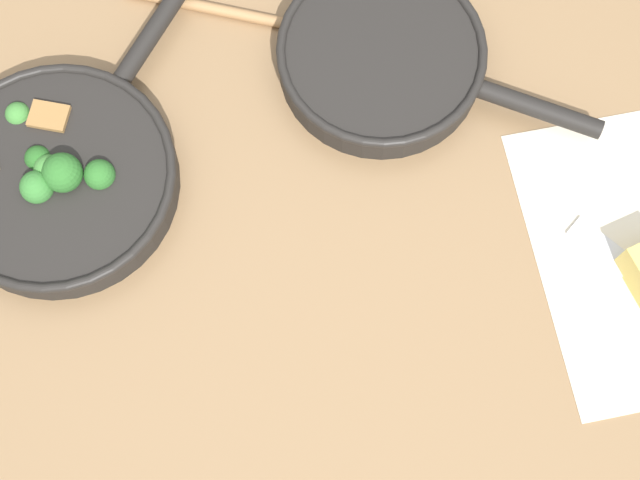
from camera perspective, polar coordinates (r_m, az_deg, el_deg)
ground_plane at (r=1.80m, az=0.00°, el=-7.21°), size 14.00×14.00×0.00m
dining_table_red at (r=1.16m, az=0.00°, el=-1.50°), size 1.09×0.98×0.74m
skillet_broccoli at (r=1.12m, az=-16.43°, el=4.00°), size 0.39×0.34×0.08m
skillet_eggs at (r=1.15m, az=4.11°, el=11.55°), size 0.30×0.38×0.05m
wooden_spoon at (r=1.20m, az=-2.29°, el=13.70°), size 0.17×0.34×0.02m
parchment_sheet at (r=1.14m, az=19.25°, el=-0.94°), size 0.36×0.23×0.00m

